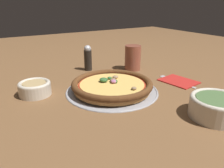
# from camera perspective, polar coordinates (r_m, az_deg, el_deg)

# --- Properties ---
(ground_plane) EXTENTS (3.00, 3.00, 0.00)m
(ground_plane) POSITION_cam_1_polar(r_m,az_deg,el_deg) (0.79, -0.00, -1.88)
(ground_plane) COLOR brown
(pizza_tray) EXTENTS (0.33, 0.33, 0.01)m
(pizza_tray) POSITION_cam_1_polar(r_m,az_deg,el_deg) (0.79, -0.00, -1.69)
(pizza_tray) COLOR #9E9EA3
(pizza_tray) RESTS_ON ground_plane
(pizza) EXTENTS (0.29, 0.29, 0.04)m
(pizza) POSITION_cam_1_polar(r_m,az_deg,el_deg) (0.78, -0.00, -0.23)
(pizza) COLOR #BC7F42
(pizza) RESTS_ON pizza_tray
(bowl_near) EXTENTS (0.11, 0.11, 0.05)m
(bowl_near) POSITION_cam_1_polar(r_m,az_deg,el_deg) (0.80, -19.54, -0.93)
(bowl_near) COLOR beige
(bowl_near) RESTS_ON ground_plane
(bowl_far) EXTENTS (0.15, 0.15, 0.06)m
(bowl_far) POSITION_cam_1_polar(r_m,az_deg,el_deg) (0.67, 25.67, -5.24)
(bowl_far) COLOR beige
(bowl_far) RESTS_ON ground_plane
(drinking_cup) EXTENTS (0.07, 0.07, 0.11)m
(drinking_cup) POSITION_cam_1_polar(r_m,az_deg,el_deg) (1.03, 5.44, 6.85)
(drinking_cup) COLOR brown
(drinking_cup) RESTS_ON ground_plane
(napkin) EXTENTS (0.15, 0.13, 0.01)m
(napkin) POSITION_cam_1_polar(r_m,az_deg,el_deg) (0.92, 17.02, 0.81)
(napkin) COLOR #B2231E
(napkin) RESTS_ON ground_plane
(fork) EXTENTS (0.17, 0.03, 0.00)m
(fork) POSITION_cam_1_polar(r_m,az_deg,el_deg) (0.92, 16.12, 0.87)
(fork) COLOR #B7B7BC
(fork) RESTS_ON ground_plane
(pepper_shaker) EXTENTS (0.04, 0.04, 0.12)m
(pepper_shaker) POSITION_cam_1_polar(r_m,az_deg,el_deg) (1.02, -6.32, 6.79)
(pepper_shaker) COLOR black
(pepper_shaker) RESTS_ON ground_plane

